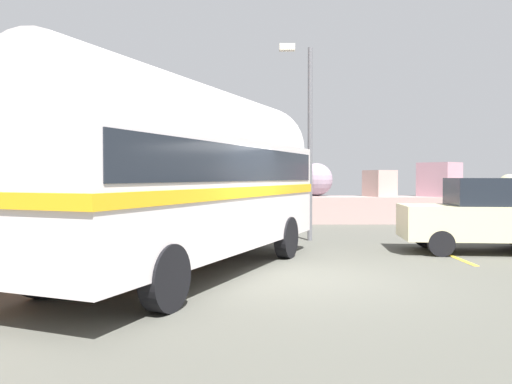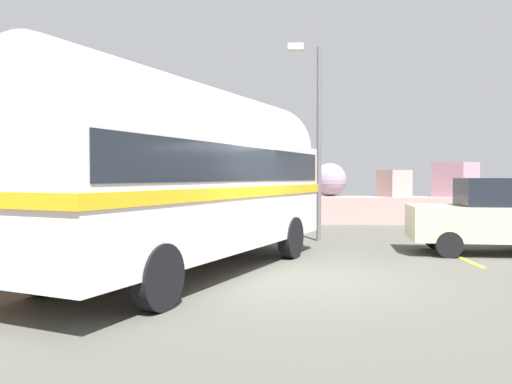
% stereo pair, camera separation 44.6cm
% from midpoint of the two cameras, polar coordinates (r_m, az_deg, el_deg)
% --- Properties ---
extents(ground, '(32.00, 26.00, 0.02)m').
position_cam_midpoint_polar(ground, '(9.76, 4.24, -9.55)').
color(ground, '#4B4B44').
extents(breakwater, '(31.36, 2.16, 2.50)m').
position_cam_midpoint_polar(breakwater, '(21.43, 3.33, -1.42)').
color(breakwater, gray).
rests_on(breakwater, ground).
extents(vintage_coach, '(5.48, 8.85, 3.70)m').
position_cam_midpoint_polar(vintage_coach, '(10.11, -8.69, 2.46)').
color(vintage_coach, black).
rests_on(vintage_coach, ground).
extents(parked_car_nearest, '(4.25, 2.09, 1.86)m').
position_cam_midpoint_polar(parked_car_nearest, '(14.03, 23.42, -2.29)').
color(parked_car_nearest, black).
rests_on(parked_car_nearest, ground).
extents(lamp_post, '(1.00, 0.62, 5.71)m').
position_cam_midpoint_polar(lamp_post, '(15.34, 4.76, 6.70)').
color(lamp_post, '#5B5B60').
rests_on(lamp_post, ground).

